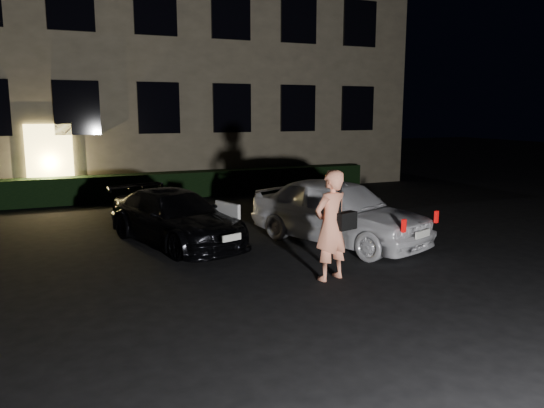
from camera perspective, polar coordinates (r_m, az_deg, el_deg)
name	(u,v)px	position (r m, az deg, el deg)	size (l,w,h in m)	color
ground	(302,296)	(8.55, 3.19, -9.87)	(80.00, 80.00, 0.00)	black
building	(136,32)	(22.69, -14.44, 17.52)	(20.00, 8.11, 12.00)	#685F4A
hedge	(164,185)	(18.23, -11.52, 1.96)	(15.00, 0.70, 0.85)	black
sedan	(176,217)	(11.88, -10.33, -1.42)	(2.78, 4.34, 1.17)	black
hatch	(338,211)	(11.80, 7.10, -0.72)	(3.16, 4.60, 1.46)	white
man	(331,225)	(9.17, 6.39, -2.27)	(0.88, 0.64, 1.92)	#FB936E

